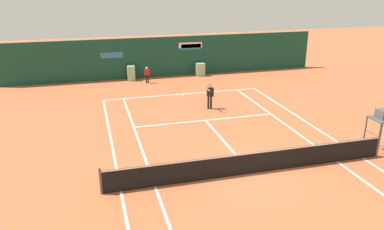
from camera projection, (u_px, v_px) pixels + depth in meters
name	position (u px, v px, depth m)	size (l,w,h in m)	color
ground_plane	(246.00, 167.00, 16.27)	(80.00, 80.00, 0.01)	#B25633
tennis_net	(253.00, 162.00, 15.57)	(12.10, 0.10, 1.07)	#4C4C51
sponsor_back_wall	(166.00, 57.00, 30.63)	(25.00, 1.02, 3.14)	#144233
umpire_chair	(383.00, 118.00, 17.20)	(1.00, 1.00, 2.42)	#47474C
player_on_baseline	(210.00, 94.00, 23.11)	(0.58, 0.68, 1.79)	black
ball_kid_centre_post	(147.00, 74.00, 28.86)	(0.41, 0.17, 1.24)	black
tennis_ball_near_service_line	(159.00, 102.00, 24.60)	(0.07, 0.07, 0.07)	#CCE033
tennis_ball_by_sideline	(278.00, 108.00, 23.44)	(0.07, 0.07, 0.07)	#CCE033
tennis_ball_mid_court	(198.00, 111.00, 22.87)	(0.07, 0.07, 0.07)	#CCE033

